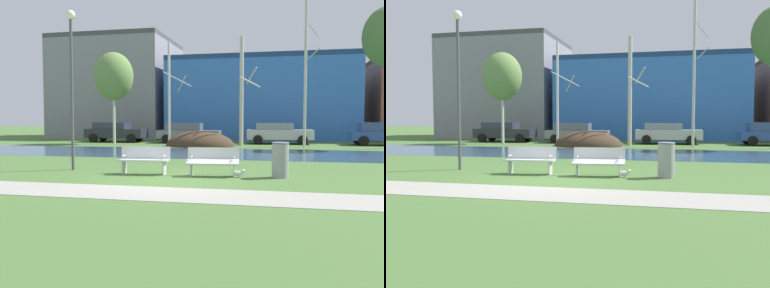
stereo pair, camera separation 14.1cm
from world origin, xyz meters
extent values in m
plane|color=#476B33|center=(0.00, 10.00, 0.00)|extent=(120.00, 120.00, 0.00)
cube|color=#9E998E|center=(0.00, -2.20, 0.01)|extent=(60.00, 1.80, 0.01)
cube|color=#33516B|center=(0.00, 9.27, 0.00)|extent=(80.00, 6.45, 0.01)
ellipsoid|color=#423021|center=(-2.03, 14.40, 0.00)|extent=(4.38, 3.41, 1.95)
cube|color=silver|center=(-1.11, 0.95, 0.45)|extent=(1.63, 0.61, 0.05)
cube|color=silver|center=(-1.13, 1.23, 0.67)|extent=(1.60, 0.21, 0.40)
cube|color=silver|center=(-1.77, 0.96, 0.23)|extent=(0.08, 0.43, 0.45)
cube|color=silver|center=(-0.46, 1.07, 0.23)|extent=(0.08, 0.43, 0.45)
cylinder|color=silver|center=(-1.76, 0.92, 0.59)|extent=(0.06, 0.28, 0.04)
cylinder|color=silver|center=(-0.45, 1.03, 0.59)|extent=(0.06, 0.28, 0.04)
cube|color=silver|center=(1.11, 0.95, 0.45)|extent=(1.63, 0.61, 0.16)
cube|color=silver|center=(1.08, 1.23, 0.67)|extent=(1.60, 0.21, 0.40)
cube|color=silver|center=(0.45, 0.96, 0.23)|extent=(0.08, 0.43, 0.45)
cube|color=silver|center=(1.76, 1.07, 0.23)|extent=(0.08, 0.43, 0.45)
cylinder|color=silver|center=(0.45, 0.92, 0.59)|extent=(0.06, 0.28, 0.04)
cylinder|color=silver|center=(1.76, 1.03, 0.59)|extent=(0.06, 0.28, 0.04)
cylinder|color=gray|center=(3.12, 1.17, 0.53)|extent=(0.49, 0.49, 1.06)
torus|color=#545557|center=(3.12, 1.17, 1.03)|extent=(0.52, 0.52, 0.04)
ellipsoid|color=white|center=(1.89, 0.96, 0.12)|extent=(0.33, 0.15, 0.15)
sphere|color=white|center=(2.04, 0.96, 0.20)|extent=(0.11, 0.11, 0.11)
cone|color=gold|center=(2.10, 0.96, 0.20)|extent=(0.06, 0.03, 0.03)
cylinder|color=gold|center=(1.90, 0.93, 0.05)|extent=(0.01, 0.01, 0.10)
cylinder|color=gold|center=(1.90, 0.99, 0.05)|extent=(0.01, 0.01, 0.10)
cylinder|color=#4C4C51|center=(-3.87, 1.54, 2.56)|extent=(0.10, 0.10, 5.12)
sphere|color=white|center=(-3.87, 1.54, 5.27)|extent=(0.32, 0.32, 0.32)
cylinder|color=beige|center=(-8.36, 15.55, 3.00)|extent=(0.19, 0.19, 6.01)
ellipsoid|color=#668947|center=(-8.36, 15.55, 4.69)|extent=(2.73, 2.73, 3.28)
cylinder|color=beige|center=(-3.94, 14.01, 3.30)|extent=(0.16, 0.16, 6.59)
cylinder|color=beige|center=(-3.25, 14.48, 3.97)|extent=(0.87, 1.24, 0.94)
cylinder|color=beige|center=(-3.20, 13.24, 4.17)|extent=(1.47, 1.43, 0.84)
cylinder|color=beige|center=(0.51, 15.27, 3.49)|extent=(0.25, 0.25, 6.97)
cylinder|color=beige|center=(1.13, 15.69, 4.53)|extent=(0.77, 1.07, 0.97)
cylinder|color=beige|center=(1.10, 14.67, 4.03)|extent=(1.23, 1.20, 0.63)
cylinder|color=beige|center=(4.44, 15.15, 4.68)|extent=(0.18, 0.18, 9.37)
cylinder|color=beige|center=(4.98, 15.52, 5.81)|extent=(0.73, 1.02, 0.63)
cylinder|color=beige|center=(4.87, 14.72, 7.05)|extent=(0.75, 0.74, 0.79)
cube|color=#282B30|center=(-9.10, 17.67, 0.66)|extent=(4.47, 2.02, 0.67)
cube|color=#2F3648|center=(-9.45, 17.66, 1.23)|extent=(2.52, 1.73, 0.48)
cylinder|color=black|center=(-7.68, 18.66, 0.32)|extent=(0.65, 0.24, 0.64)
cylinder|color=black|center=(-7.61, 16.79, 0.32)|extent=(0.65, 0.24, 0.64)
cylinder|color=black|center=(-10.59, 18.55, 0.32)|extent=(0.65, 0.24, 0.64)
cylinder|color=black|center=(-10.52, 16.69, 0.32)|extent=(0.65, 0.24, 0.64)
cube|color=slate|center=(-3.45, 17.54, 0.61)|extent=(4.55, 1.88, 0.59)
cube|color=slate|center=(-3.81, 17.52, 1.17)|extent=(2.57, 1.60, 0.52)
cylinder|color=black|center=(-2.00, 18.45, 0.32)|extent=(0.65, 0.24, 0.64)
cylinder|color=black|center=(-1.94, 16.73, 0.32)|extent=(0.65, 0.24, 0.64)
cylinder|color=black|center=(-4.96, 18.34, 0.32)|extent=(0.65, 0.24, 0.64)
cylinder|color=black|center=(-4.90, 16.62, 0.32)|extent=(0.65, 0.24, 0.64)
cube|color=#B2B5BC|center=(2.92, 17.89, 0.66)|extent=(4.52, 1.99, 0.67)
cube|color=gray|center=(2.56, 17.88, 1.22)|extent=(2.55, 1.70, 0.45)
cylinder|color=black|center=(4.35, 18.86, 0.32)|extent=(0.65, 0.24, 0.64)
cylinder|color=black|center=(4.42, 17.03, 0.32)|extent=(0.65, 0.24, 0.64)
cylinder|color=black|center=(1.42, 18.76, 0.32)|extent=(0.65, 0.24, 0.64)
cylinder|color=black|center=(1.48, 16.92, 0.32)|extent=(0.65, 0.24, 0.64)
cube|color=#2D4793|center=(9.52, 17.79, 0.61)|extent=(4.11, 1.91, 0.59)
cube|color=#32457F|center=(9.19, 17.78, 1.21)|extent=(2.32, 1.63, 0.59)
cylinder|color=black|center=(8.15, 18.63, 0.32)|extent=(0.65, 0.24, 0.64)
cylinder|color=black|center=(8.21, 16.86, 0.32)|extent=(0.65, 0.24, 0.64)
cube|color=gray|center=(-12.31, 26.09, 4.38)|extent=(10.23, 9.60, 8.76)
cube|color=#48484B|center=(-12.31, 26.09, 8.96)|extent=(10.23, 9.60, 0.40)
cube|color=#3870C6|center=(1.26, 25.74, 3.25)|extent=(15.40, 9.09, 6.49)
cube|color=navy|center=(1.26, 25.74, 6.69)|extent=(15.40, 9.09, 0.40)
camera|label=1|loc=(3.23, -11.43, 1.77)|focal=38.76mm
camera|label=2|loc=(3.37, -11.40, 1.77)|focal=38.76mm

